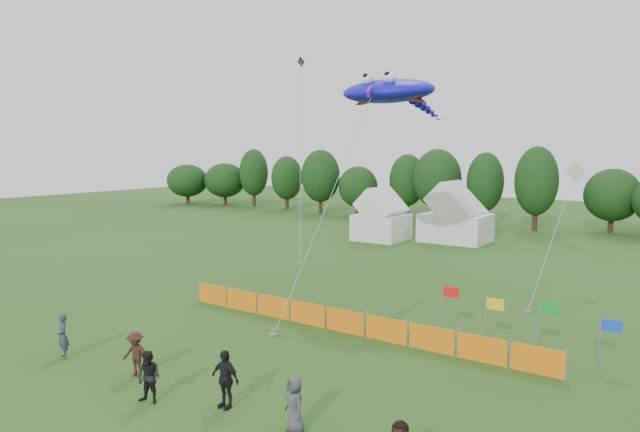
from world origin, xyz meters
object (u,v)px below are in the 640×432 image
Objects in this scene: spectator_d at (225,379)px; spectator_e at (295,404)px; spectator_c at (136,354)px; spectator_a at (63,336)px; tent_right at (456,219)px; stingray_kite at (392,92)px; spectator_b at (149,377)px; tent_left at (381,219)px; barrier_fence at (345,321)px.

spectator_e is at bearing -0.34° from spectator_d.
spectator_e reaches higher than spectator_c.
tent_right is at bearing 109.34° from spectator_a.
spectator_c is at bearing -179.62° from spectator_d.
spectator_a is 20.92m from stingray_kite.
spectator_b is 2.45m from spectator_d.
spectator_a is 1.05× the size of spectator_e.
spectator_a reaches higher than spectator_e.
tent_left is at bearing 92.14° from spectator_b.
spectator_d is at bearing 26.10° from spectator_a.
spectator_b is at bearing -86.04° from stingray_kite.
barrier_fence is 11.25m from spectator_a.
stingray_kite is at bearing 136.43° from spectator_e.
barrier_fence is 14.18m from stingray_kite.
barrier_fence is 8.90m from spectator_c.
spectator_c is (1.71, -34.10, -1.16)m from tent_right.
tent_right is 3.43× the size of spectator_c.
spectator_c is 6.94m from spectator_e.
tent_left is 33.36m from spectator_d.
spectator_a is 5.87m from spectator_b.
spectator_d is at bearing 13.78° from spectator_b.
tent_right is 35.43m from spectator_b.
stingray_kite reaches higher than spectator_a.
spectator_a is at bearing 173.86° from spectator_c.
tent_right reaches higher than spectator_c.
spectator_b is at bearing -73.75° from tent_left.
spectator_e is (2.69, -0.01, -0.09)m from spectator_d.
spectator_a is 0.10× the size of stingray_kite.
spectator_d is (7.99, 0.48, 0.05)m from spectator_a.
spectator_d is at bearing -78.72° from stingray_kite.
barrier_fence is at bearing 139.83° from spectator_e.
spectator_e is at bearing -75.75° from tent_right.
spectator_e is 20.95m from stingray_kite.
tent_right is 34.59m from spectator_d.
tent_left reaches higher than spectator_c.
barrier_fence is 10.95× the size of spectator_e.
barrier_fence is at bearing 95.27° from spectator_d.
spectator_e is (3.46, -8.15, 0.32)m from barrier_fence.
spectator_d reaches higher than spectator_c.
spectator_b is 1.04× the size of spectator_c.
tent_right is at bearing 82.05° from spectator_b.
tent_left is 2.58× the size of spectator_c.
stingray_kite reaches higher than spectator_c.
spectator_e is at bearing -70.43° from stingray_kite.
stingray_kite reaches higher than spectator_e.
tent_left is 2.52× the size of spectator_e.
tent_left is at bearing 90.41° from spectator_c.
spectator_a is (-2.02, -34.53, -1.09)m from tent_right.
spectator_b is at bearing 16.14° from spectator_a.
spectator_e is (8.65, -34.07, -1.14)m from tent_right.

